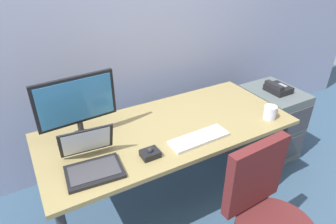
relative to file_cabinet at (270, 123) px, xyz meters
The scene contains 10 objects.
ground_plane 1.21m from the file_cabinet, behind, with size 8.00×8.00×0.00m, color #344E67.
back_wall 1.71m from the file_cabinet, 150.10° to the left, with size 6.00×0.10×2.80m, color #939ABA.
desk 1.20m from the file_cabinet, behind, with size 1.77×0.79×0.70m.
file_cabinet is the anchor object (origin of this frame).
desk_phone 0.37m from the file_cabinet, 116.78° to the right, with size 0.17×0.20×0.09m.
monitor_main 1.83m from the file_cabinet, behind, with size 0.50×0.18×0.44m.
keyboard 1.17m from the file_cabinet, 163.47° to the right, with size 0.41×0.15×0.03m.
laptop 1.81m from the file_cabinet, behind, with size 0.34×0.34×0.22m.
trackball_mouse 1.50m from the file_cabinet, 167.57° to the right, with size 0.11×0.09×0.07m.
coffee_mug 0.71m from the file_cabinet, 142.90° to the right, with size 0.10×0.09×0.10m.
Camera 1 is at (-0.84, -1.49, 1.82)m, focal length 31.15 mm.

